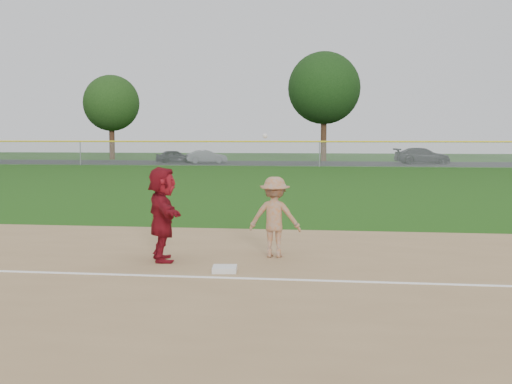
# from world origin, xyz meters

# --- Properties ---
(ground) EXTENTS (160.00, 160.00, 0.00)m
(ground) POSITION_xyz_m (0.00, 0.00, 0.00)
(ground) COLOR #19460D
(ground) RESTS_ON ground
(foul_line) EXTENTS (60.00, 0.10, 0.01)m
(foul_line) POSITION_xyz_m (0.00, -0.80, 0.03)
(foul_line) COLOR white
(foul_line) RESTS_ON infield_dirt
(parking_asphalt) EXTENTS (120.00, 10.00, 0.01)m
(parking_asphalt) POSITION_xyz_m (0.00, 46.00, 0.01)
(parking_asphalt) COLOR black
(parking_asphalt) RESTS_ON ground
(first_base) EXTENTS (0.47, 0.47, 0.10)m
(first_base) POSITION_xyz_m (-0.33, -0.29, 0.07)
(first_base) COLOR silver
(first_base) RESTS_ON infield_dirt
(base_runner) EXTENTS (1.11, 1.78, 1.83)m
(base_runner) POSITION_xyz_m (-1.70, 0.55, 0.94)
(base_runner) COLOR maroon
(base_runner) RESTS_ON infield_dirt
(car_left) EXTENTS (3.72, 2.64, 1.18)m
(car_left) POSITION_xyz_m (-13.27, 45.38, 0.60)
(car_left) COLOR black
(car_left) RESTS_ON parking_asphalt
(car_mid) EXTENTS (3.80, 2.34, 1.18)m
(car_mid) POSITION_xyz_m (-10.24, 44.92, 0.60)
(car_mid) COLOR slate
(car_mid) RESTS_ON parking_asphalt
(car_right) EXTENTS (5.11, 2.75, 1.41)m
(car_right) POSITION_xyz_m (8.78, 46.28, 0.71)
(car_right) COLOR black
(car_right) RESTS_ON parking_asphalt
(first_base_play) EXTENTS (1.07, 1.03, 2.47)m
(first_base_play) POSITION_xyz_m (0.41, 1.25, 0.83)
(first_base_play) COLOR gray
(first_base_play) RESTS_ON infield_dirt
(outfield_fence) EXTENTS (110.00, 0.12, 110.00)m
(outfield_fence) POSITION_xyz_m (0.00, 40.00, 1.96)
(outfield_fence) COLOR #999EA0
(outfield_fence) RESTS_ON ground
(tree_1) EXTENTS (5.80, 5.80, 8.75)m
(tree_1) POSITION_xyz_m (-22.00, 53.00, 5.83)
(tree_1) COLOR #3E2316
(tree_1) RESTS_ON ground
(tree_2) EXTENTS (7.00, 7.00, 10.58)m
(tree_2) POSITION_xyz_m (0.00, 51.50, 7.06)
(tree_2) COLOR #3B2415
(tree_2) RESTS_ON ground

